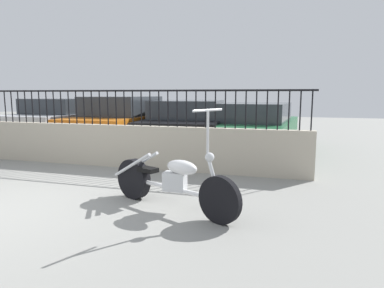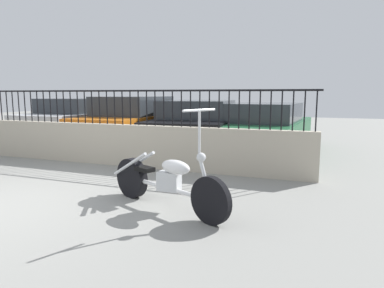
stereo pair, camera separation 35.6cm
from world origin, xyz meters
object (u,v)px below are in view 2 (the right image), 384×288
object	(u,v)px
motorcycle_white	(162,180)
car_green	(265,127)
car_black	(199,124)
car_silver	(82,120)
car_orange	(137,121)

from	to	relation	value
motorcycle_white	car_green	size ratio (longest dim) A/B	0.46
car_black	car_green	xyz separation A→B (m)	(1.79, -0.03, -0.03)
car_green	car_black	bearing A→B (deg)	93.46
motorcycle_white	car_silver	xyz separation A→B (m)	(-4.99, 4.71, 0.33)
car_green	car_orange	bearing A→B (deg)	97.22
car_black	car_green	world-z (taller)	car_black
car_silver	car_black	bearing A→B (deg)	-86.10
car_silver	car_green	xyz separation A→B (m)	(5.58, 0.11, -0.05)
car_orange	car_black	world-z (taller)	car_orange
motorcycle_white	car_black	distance (m)	5.01
car_orange	car_green	distance (m)	3.63
car_orange	car_green	xyz separation A→B (m)	(3.62, 0.18, -0.07)
motorcycle_white	car_black	size ratio (longest dim) A/B	0.43
car_orange	car_black	size ratio (longest dim) A/B	0.97
car_silver	car_green	bearing A→B (deg)	-87.05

